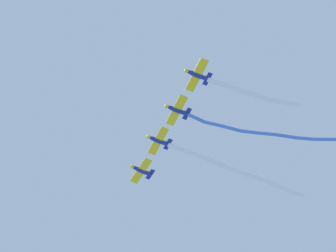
% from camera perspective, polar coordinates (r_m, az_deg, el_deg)
% --- Properties ---
extents(airplane_lead, '(4.82, 6.38, 1.58)m').
position_cam_1_polar(airplane_lead, '(89.20, -3.23, -5.37)').
color(airplane_lead, navy).
extents(airplane_left_wing, '(4.74, 6.33, 1.58)m').
position_cam_1_polar(airplane_left_wing, '(85.48, -1.16, -1.78)').
color(airplane_left_wing, navy).
extents(smoke_trail_left_wing, '(28.64, 2.69, 2.12)m').
position_cam_1_polar(smoke_trail_left_wing, '(89.35, 8.52, -5.38)').
color(smoke_trail_left_wing, white).
extents(airplane_right_wing, '(4.71, 6.31, 1.58)m').
position_cam_1_polar(airplane_right_wing, '(81.73, 1.08, 1.92)').
color(airplane_right_wing, navy).
extents(smoke_trail_right_wing, '(31.09, 8.39, 2.51)m').
position_cam_1_polar(smoke_trail_right_wing, '(84.90, 12.99, -0.79)').
color(smoke_trail_right_wing, '#4C75DB').
extents(airplane_slot, '(4.70, 6.30, 1.58)m').
position_cam_1_polar(airplane_slot, '(79.02, 3.51, 6.14)').
color(airplane_slot, navy).
extents(smoke_trail_slot, '(16.55, 2.11, 1.67)m').
position_cam_1_polar(smoke_trail_slot, '(81.34, 10.23, 3.84)').
color(smoke_trail_slot, white).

